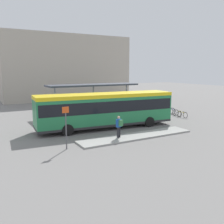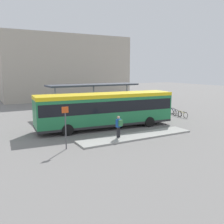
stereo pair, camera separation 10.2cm
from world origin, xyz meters
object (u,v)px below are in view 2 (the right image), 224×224
Objects in this scene: city_bus at (106,108)px; bicycle_yellow at (183,114)px; pedestrian_waiting at (119,125)px; bicycle_white at (177,113)px; bicycle_black at (169,110)px; platform_sign at (66,126)px; bicycle_blue at (174,112)px.

bicycle_yellow is at bearing 6.68° from city_bus.
bicycle_white is (10.36, 4.82, -0.72)m from pedestrian_waiting.
pedestrian_waiting is 12.56m from bicycle_black.
city_bus is 10.37m from bicycle_black.
pedestrian_waiting is at bearing 112.88° from bicycle_black.
bicycle_yellow is 1.04× the size of bicycle_white.
city_bus is 3.85m from pedestrian_waiting.
city_bus is 7.54× the size of pedestrian_waiting.
bicycle_white is at bearing 159.70° from bicycle_black.
bicycle_black is at bearing -2.72° from bicycle_white.
city_bus is at bearing 94.98° from bicycle_yellow.
city_bus reaches higher than bicycle_white.
bicycle_white is 15.52m from platform_sign.
bicycle_black is 16.49m from platform_sign.
bicycle_blue is at bearing -11.48° from bicycle_white.
bicycle_black reaches higher than bicycle_white.
platform_sign is at bearing 109.80° from bicycle_yellow.
city_bus reaches higher than bicycle_yellow.
city_bus is 6.49m from platform_sign.
bicycle_yellow is 0.88× the size of bicycle_black.
city_bus reaches higher than platform_sign.
bicycle_blue reaches higher than bicycle_white.
city_bus is 9.70m from bicycle_white.
pedestrian_waiting is at bearing 5.11° from platform_sign.
city_bus is 7.79× the size of bicycle_yellow.
bicycle_yellow is at bearing -88.48° from pedestrian_waiting.
bicycle_black is at bearing -4.90° from bicycle_yellow.
bicycle_yellow is (9.51, 0.30, -1.47)m from city_bus.
city_bus is 6.89× the size of bicycle_black.
bicycle_blue is 0.89× the size of bicycle_black.
platform_sign is at bearing 118.80° from bicycle_white.
platform_sign is at bearing -136.45° from city_bus.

